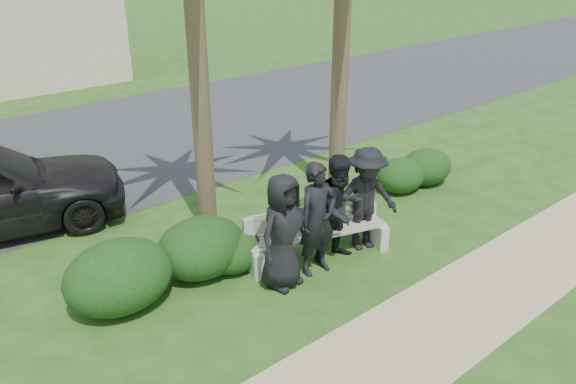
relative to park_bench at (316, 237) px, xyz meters
name	(u,v)px	position (x,y,z in m)	size (l,w,h in m)	color
ground	(351,266)	(0.23, -0.57, -0.38)	(160.00, 160.00, 0.00)	#1E4814
footpath	(444,319)	(0.23, -2.37, -0.38)	(30.00, 1.60, 0.01)	tan
asphalt_street	(130,139)	(0.23, 7.43, -0.38)	(160.00, 8.00, 0.01)	#2D2D30
park_bench	(316,237)	(0.00, 0.00, 0.00)	(2.53, 1.21, 0.83)	#AEA492
man_a	(283,232)	(-0.92, -0.26, 0.52)	(0.88, 0.57, 1.79)	black
man_b	(318,219)	(-0.28, -0.31, 0.54)	(0.67, 0.44, 1.83)	black
man_c	(340,209)	(0.26, -0.26, 0.52)	(0.87, 0.68, 1.80)	black
man_d	(366,199)	(0.83, -0.27, 0.52)	(1.16, 0.66, 1.79)	black
hedge_a	(119,274)	(-3.02, 0.81, 0.13)	(1.56, 1.29, 1.01)	black
hedge_b	(201,246)	(-1.68, 0.81, 0.09)	(1.43, 1.18, 0.93)	black
hedge_c	(234,250)	(-1.23, 0.57, -0.05)	(0.99, 0.82, 0.65)	black
hedge_d	(322,209)	(0.82, 0.74, -0.04)	(1.04, 0.86, 0.68)	black
hedge_e	(401,174)	(3.14, 0.84, -0.02)	(1.09, 0.90, 0.71)	black
hedge_f	(426,166)	(3.87, 0.77, 0.01)	(1.17, 0.97, 0.76)	black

